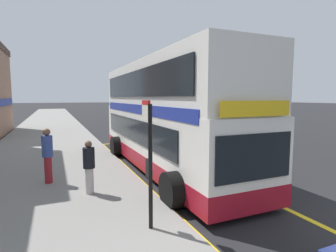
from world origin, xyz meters
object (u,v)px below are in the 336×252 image
parked_car_black_kerbside (137,115)px  parked_car_white_ahead (161,120)px  bus_stop_sign (149,154)px  pedestrian_waiting_near_sign (89,165)px  pedestrian_further_back (48,153)px  double_decker_bus (164,119)px  parked_car_maroon_behind (122,112)px

parked_car_black_kerbside → parked_car_white_ahead: size_ratio=1.00×
bus_stop_sign → pedestrian_waiting_near_sign: bearing=109.8°
bus_stop_sign → pedestrian_waiting_near_sign: (-0.95, 2.63, -0.77)m
pedestrian_further_back → double_decker_bus: bearing=9.5°
bus_stop_sign → parked_car_maroon_behind: bus_stop_sign is taller
parked_car_black_kerbside → pedestrian_waiting_near_sign: (-8.76, -24.06, 0.19)m
parked_car_maroon_behind → parked_car_white_ahead: 16.50m
parked_car_maroon_behind → pedestrian_further_back: 31.92m
bus_stop_sign → parked_car_black_kerbside: bearing=73.7°
parked_car_white_ahead → pedestrian_waiting_near_sign: pedestrian_waiting_near_sign is taller
double_decker_bus → pedestrian_waiting_near_sign: double_decker_bus is taller
parked_car_black_kerbside → pedestrian_further_back: (-9.89, -22.52, 0.34)m
double_decker_bus → parked_car_black_kerbside: 22.48m
parked_car_black_kerbside → parked_car_maroon_behind: same height
parked_car_white_ahead → pedestrian_further_back: pedestrian_further_back is taller
parked_car_maroon_behind → pedestrian_waiting_near_sign: pedestrian_waiting_near_sign is taller
double_decker_bus → parked_car_maroon_behind: bearing=79.7°
bus_stop_sign → parked_car_white_ahead: bearing=67.2°
double_decker_bus → pedestrian_further_back: (-4.45, -0.74, -0.92)m
double_decker_bus → pedestrian_further_back: 4.61m
bus_stop_sign → pedestrian_further_back: (-2.08, 4.17, -0.62)m
parked_car_white_ahead → pedestrian_waiting_near_sign: size_ratio=2.66×
parked_car_maroon_behind → bus_stop_sign: bearing=-101.8°
bus_stop_sign → pedestrian_waiting_near_sign: 2.90m
pedestrian_waiting_near_sign → bus_stop_sign: bearing=-70.2°
double_decker_bus → pedestrian_waiting_near_sign: size_ratio=6.96×
parked_car_black_kerbside → pedestrian_further_back: bearing=66.7°
parked_car_white_ahead → bus_stop_sign: bearing=-113.2°
parked_car_white_ahead → parked_car_maroon_behind: bearing=88.9°
bus_stop_sign → parked_car_black_kerbside: (7.81, 26.69, -0.96)m
pedestrian_waiting_near_sign → pedestrian_further_back: 1.91m
parked_car_maroon_behind → parked_car_black_kerbside: bearing=-88.7°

